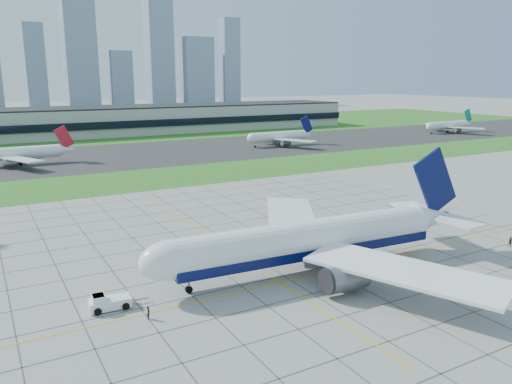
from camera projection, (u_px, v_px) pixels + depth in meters
ground at (323, 267)px, 85.75m from camera, size 1400.00×1400.00×0.00m
grass_median at (155, 178)px, 162.11m from camera, size 700.00×35.00×0.04m
asphalt_taxiway at (113, 156)px, 208.77m from camera, size 700.00×75.00×0.04m
grass_far at (68, 132)px, 302.11m from camera, size 700.00×145.00×0.04m
apron_markings at (290, 248)px, 95.36m from camera, size 120.00×130.00×0.03m
terminal at (144, 119)px, 298.23m from camera, size 260.00×43.00×15.80m
city_skyline at (10, 51)px, 509.60m from camera, size 523.00×32.40×160.00m
airliner at (310, 240)px, 83.29m from camera, size 61.53×62.19×19.36m
pushback_tug at (108, 302)px, 69.94m from camera, size 8.45×3.27×2.33m
crew_near at (148, 313)px, 67.02m from camera, size 0.63×0.79×1.88m
crew_far at (511, 242)px, 95.89m from camera, size 1.19×1.16×1.93m
distant_jet_1 at (12, 153)px, 184.73m from camera, size 40.03×42.66×14.08m
distant_jet_2 at (280, 136)px, 239.06m from camera, size 34.36×42.66×14.08m
distant_jet_3 at (449, 125)px, 296.29m from camera, size 36.07×42.66×14.08m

